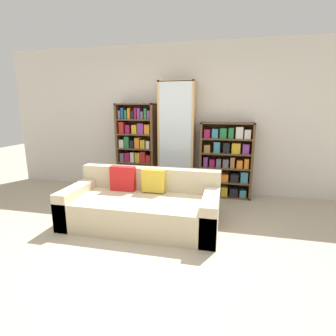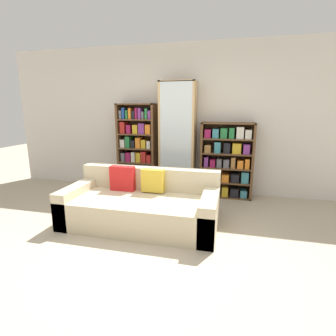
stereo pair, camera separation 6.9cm
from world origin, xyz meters
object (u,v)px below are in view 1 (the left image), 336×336
object	(u,v)px
display_cabinet	(177,139)
bookshelf_right	(226,161)
couch	(143,205)
bookshelf_left	(137,149)
wine_bottle	(190,194)

from	to	relation	value
display_cabinet	bookshelf_right	xyz separation A→B (m)	(0.88, 0.02, -0.37)
couch	display_cabinet	bearing A→B (deg)	81.82
bookshelf_left	bookshelf_right	world-z (taller)	bookshelf_left
bookshelf_left	couch	bearing A→B (deg)	-67.84
bookshelf_left	bookshelf_right	distance (m)	1.68
bookshelf_right	couch	bearing A→B (deg)	-127.19
display_cabinet	wine_bottle	size ratio (longest dim) A/B	5.35
display_cabinet	bookshelf_right	world-z (taller)	display_cabinet
couch	wine_bottle	distance (m)	1.08
bookshelf_left	wine_bottle	bearing A→B (deg)	-24.24
display_cabinet	bookshelf_left	bearing A→B (deg)	178.83
couch	display_cabinet	distance (m)	1.62
wine_bottle	couch	bearing A→B (deg)	-119.69
display_cabinet	bookshelf_right	bearing A→B (deg)	1.06
couch	bookshelf_right	distance (m)	1.84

